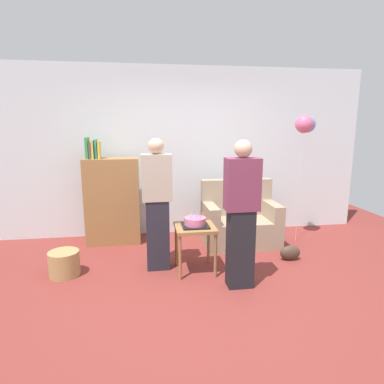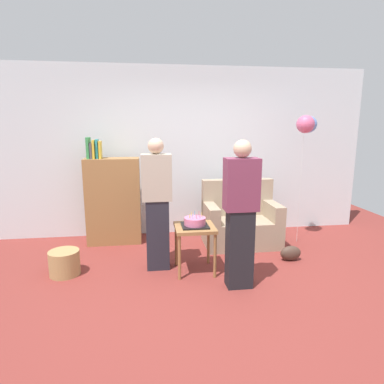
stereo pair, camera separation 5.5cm
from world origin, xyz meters
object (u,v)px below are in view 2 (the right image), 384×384
at_px(birthday_cake, 195,222).
at_px(balloon_bunch, 307,124).
at_px(person_holding_cake, 241,214).
at_px(side_table, 195,233).
at_px(wicker_basket, 64,263).
at_px(bookshelf, 113,200).
at_px(handbag, 291,253).
at_px(person_blowing_candles, 157,204).
at_px(couch, 240,222).

distance_m(birthday_cake, balloon_bunch, 2.29).
bearing_deg(person_holding_cake, side_table, -23.10).
bearing_deg(wicker_basket, bookshelf, 65.62).
height_order(bookshelf, wicker_basket, bookshelf).
height_order(side_table, handbag, side_table).
distance_m(bookshelf, side_table, 1.62).
distance_m(person_blowing_candles, balloon_bunch, 2.52).
bearing_deg(person_blowing_candles, wicker_basket, -173.51).
height_order(couch, bookshelf, bookshelf).
relative_size(couch, balloon_bunch, 0.57).
xyz_separation_m(birthday_cake, wicker_basket, (-1.57, 0.11, -0.48)).
height_order(person_blowing_candles, person_holding_cake, same).
relative_size(couch, person_holding_cake, 0.67).
bearing_deg(couch, birthday_cake, -133.32).
relative_size(couch, person_blowing_candles, 0.67).
height_order(bookshelf, person_blowing_candles, person_blowing_candles).
relative_size(couch, bookshelf, 0.68).
bearing_deg(couch, side_table, -133.32).
bearing_deg(bookshelf, wicker_basket, -114.38).
bearing_deg(balloon_bunch, person_blowing_candles, -162.58).
height_order(couch, handbag, couch).
bearing_deg(balloon_bunch, bookshelf, 173.14).
distance_m(person_holding_cake, balloon_bunch, 2.11).
height_order(person_blowing_candles, wicker_basket, person_blowing_candles).
xyz_separation_m(couch, balloon_bunch, (0.95, -0.02, 1.45)).
height_order(couch, person_holding_cake, person_holding_cake).
bearing_deg(bookshelf, couch, -9.64).
distance_m(couch, wicker_basket, 2.52).
xyz_separation_m(person_holding_cake, handbag, (0.88, 0.60, -0.73)).
bearing_deg(birthday_cake, person_holding_cake, -46.17).
distance_m(bookshelf, wicker_basket, 1.30).
height_order(couch, birthday_cake, couch).
distance_m(couch, bookshelf, 1.96).
distance_m(bookshelf, person_blowing_candles, 1.23).
height_order(person_blowing_candles, balloon_bunch, balloon_bunch).
xyz_separation_m(person_holding_cake, balloon_bunch, (1.35, 1.31, 0.96)).
relative_size(birthday_cake, wicker_basket, 0.89).
bearing_deg(couch, person_holding_cake, -106.51).
bearing_deg(birthday_cake, balloon_bunch, 25.67).
bearing_deg(couch, balloon_bunch, -1.21).
distance_m(side_table, person_holding_cake, 0.71).
relative_size(person_holding_cake, wicker_basket, 4.53).
xyz_separation_m(birthday_cake, handbag, (1.32, 0.15, -0.53)).
bearing_deg(handbag, person_holding_cake, -145.93).
xyz_separation_m(side_table, handbag, (1.32, 0.15, -0.39)).
bearing_deg(person_holding_cake, bookshelf, -24.45).
height_order(bookshelf, side_table, bookshelf).
relative_size(bookshelf, person_holding_cake, 0.99).
bearing_deg(person_blowing_candles, couch, 33.60).
relative_size(person_holding_cake, handbag, 5.82).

